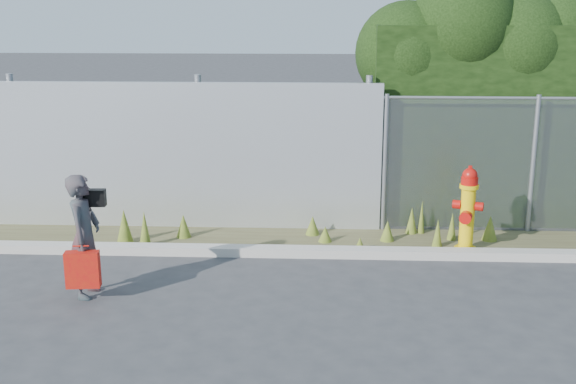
# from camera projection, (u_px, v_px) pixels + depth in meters

# --- Properties ---
(ground) EXTENTS (80.00, 80.00, 0.00)m
(ground) POSITION_uv_depth(u_px,v_px,m) (309.00, 312.00, 8.01)
(ground) COLOR #353437
(ground) RESTS_ON ground
(curb) EXTENTS (16.00, 0.22, 0.12)m
(curb) POSITION_uv_depth(u_px,v_px,m) (312.00, 252.00, 9.73)
(curb) COLOR #A9A298
(curb) RESTS_ON ground
(weed_strip) EXTENTS (16.00, 1.34, 0.53)m
(weed_strip) POSITION_uv_depth(u_px,v_px,m) (271.00, 233.00, 10.36)
(weed_strip) COLOR #4A452A
(weed_strip) RESTS_ON ground
(corrugated_fence) EXTENTS (8.50, 0.21, 2.30)m
(corrugated_fence) POSITION_uv_depth(u_px,v_px,m) (96.00, 155.00, 10.77)
(corrugated_fence) COLOR #BABDC2
(corrugated_fence) RESTS_ON ground
(fire_hydrant) EXTENTS (0.41, 0.36, 1.21)m
(fire_hydrant) POSITION_uv_depth(u_px,v_px,m) (468.00, 211.00, 9.76)
(fire_hydrant) COLOR yellow
(fire_hydrant) RESTS_ON ground
(woman) EXTENTS (0.36, 0.54, 1.45)m
(woman) POSITION_uv_depth(u_px,v_px,m) (84.00, 236.00, 8.28)
(woman) COLOR #0D5356
(woman) RESTS_ON ground
(red_tote_bag) EXTENTS (0.38, 0.14, 0.50)m
(red_tote_bag) POSITION_uv_depth(u_px,v_px,m) (83.00, 269.00, 8.15)
(red_tote_bag) COLOR #BC0A0D
(black_shoulder_bag) EXTENTS (0.26, 0.11, 0.20)m
(black_shoulder_bag) POSITION_uv_depth(u_px,v_px,m) (94.00, 198.00, 8.28)
(black_shoulder_bag) COLOR black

